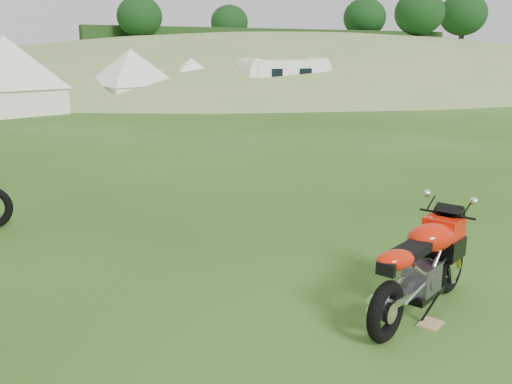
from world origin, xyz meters
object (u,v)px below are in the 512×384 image
plywood_board (431,324)px  sport_motorcycle (422,260)px  caravan (284,81)px  tent_left (7,77)px  tent_mid (132,76)px  tent_right (191,78)px

plywood_board → sport_motorcycle: bearing=75.4°
caravan → tent_left: bearing=-177.9°
tent_mid → tent_right: size_ratio=1.12×
tent_right → caravan: tent_right is taller
tent_mid → caravan: size_ratio=0.68×
plywood_board → tent_left: size_ratio=0.07×
caravan → plywood_board: bearing=-113.4°
tent_mid → caravan: (6.77, -1.99, -0.26)m
plywood_board → tent_right: size_ratio=0.08×
plywood_board → tent_mid: bearing=81.0°
plywood_board → tent_left: (-1.75, 20.65, 1.40)m
tent_left → tent_mid: 5.56m
caravan → sport_motorcycle: bearing=-113.5°
plywood_board → caravan: caravan is taller
sport_motorcycle → plywood_board: sport_motorcycle is taller
plywood_board → tent_mid: (3.54, 22.34, 1.26)m
tent_left → tent_right: size_ratio=1.24×
tent_mid → tent_right: 2.94m
sport_motorcycle → caravan: (10.26, 20.14, 0.48)m
sport_motorcycle → tent_right: (6.41, 22.34, 0.61)m
tent_left → tent_mid: bearing=-2.6°
sport_motorcycle → tent_left: (-1.81, 20.44, 0.88)m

